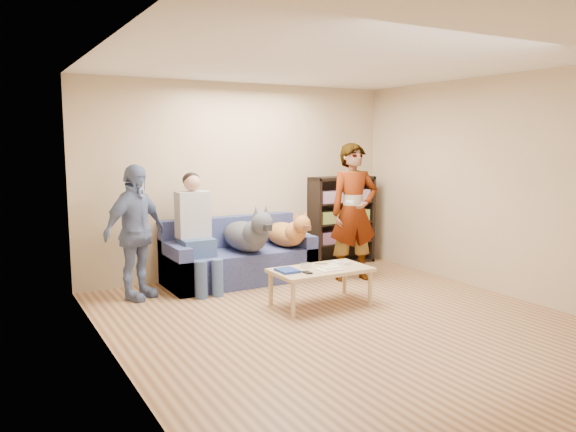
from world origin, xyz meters
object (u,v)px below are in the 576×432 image
person_standing_right (354,212)px  dog_tan (288,233)px  person_standing_left (135,232)px  sofa (238,260)px  notebook_blue (287,270)px  coffee_table (321,272)px  camera_silver (306,265)px  bookshelf (341,218)px  person_seated (196,228)px  dog_gray (248,234)px

person_standing_right → dog_tan: bearing=158.2°
person_standing_left → sofa: (1.37, 0.18, -0.50)m
notebook_blue → coffee_table: bearing=-7.1°
person_standing_left → notebook_blue: bearing=-75.3°
camera_silver → coffee_table: (0.12, -0.12, -0.07)m
person_standing_left → bookshelf: 3.20m
coffee_table → bookshelf: 2.24m
camera_silver → person_seated: size_ratio=0.07×
notebook_blue → bookshelf: bearing=41.6°
sofa → coffee_table: bearing=-76.3°
person_standing_right → bookshelf: size_ratio=1.38×
notebook_blue → camera_silver: (0.28, 0.07, 0.01)m
person_standing_right → dog_tan: size_ratio=1.57×
person_standing_right → camera_silver: size_ratio=16.35×
sofa → bookshelf: bookshelf is taller
dog_tan → coffee_table: bearing=-102.9°
dog_tan → person_standing_right: bearing=-33.1°
camera_silver → bookshelf: bearing=45.0°
person_standing_right → coffee_table: (-1.01, -0.79, -0.53)m
camera_silver → notebook_blue: bearing=-166.0°
dog_gray → dog_tan: bearing=3.8°
dog_tan → bookshelf: bearing=20.2°
camera_silver → person_seated: 1.51m
person_standing_left → dog_gray: bearing=-34.7°
sofa → coffee_table: sofa is taller
person_standing_right → dog_gray: size_ratio=1.43×
person_standing_left → camera_silver: 2.00m
person_standing_left → notebook_blue: (1.32, -1.23, -0.35)m
dog_tan → bookshelf: size_ratio=0.88×
person_seated → coffee_table: bearing=-53.9°
dog_gray → bookshelf: bearing=14.8°
person_standing_right → notebook_blue: (-1.41, -0.74, -0.47)m
dog_tan → notebook_blue: bearing=-119.6°
camera_silver → dog_tan: size_ratio=0.10×
coffee_table → camera_silver: bearing=135.0°
person_standing_left → person_seated: person_standing_left is taller
camera_silver → dog_tan: bearing=70.3°
notebook_blue → bookshelf: 2.48m
notebook_blue → dog_gray: bearing=85.8°
sofa → dog_tan: (0.64, -0.19, 0.33)m
person_standing_right → person_seated: (-1.98, 0.54, -0.13)m
dog_gray → bookshelf: size_ratio=0.97×
notebook_blue → sofa: size_ratio=0.14×
person_standing_left → bookshelf: bearing=-25.1°
coffee_table → person_seated: bearing=126.1°
person_standing_left → coffee_table: size_ratio=1.42×
bookshelf → coffee_table: bearing=-130.6°
person_seated → dog_tan: person_seated is taller
dog_gray → coffee_table: bearing=-75.6°
person_seated → coffee_table: 1.69m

